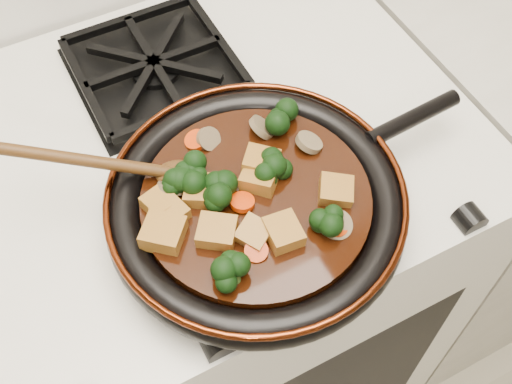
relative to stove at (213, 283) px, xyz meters
name	(u,v)px	position (x,y,z in m)	size (l,w,h in m)	color
stove	(213,283)	(0.00, 0.00, 0.00)	(0.76, 0.60, 0.90)	beige
burner_grate_front	(241,210)	(0.00, -0.14, 0.46)	(0.23, 0.23, 0.03)	black
burner_grate_back	(155,67)	(0.00, 0.14, 0.46)	(0.23, 0.23, 0.03)	black
skillet	(257,203)	(0.01, -0.16, 0.49)	(0.49, 0.36, 0.05)	black
braising_sauce	(256,202)	(0.01, -0.16, 0.50)	(0.27, 0.27, 0.02)	black
tofu_cube_0	(217,232)	(-0.05, -0.18, 0.52)	(0.04, 0.04, 0.02)	#906021
tofu_cube_1	(336,191)	(0.10, -0.20, 0.52)	(0.04, 0.04, 0.02)	#906021
tofu_cube_2	(283,233)	(0.01, -0.22, 0.52)	(0.04, 0.04, 0.02)	#906021
tofu_cube_3	(170,213)	(-0.09, -0.14, 0.52)	(0.04, 0.03, 0.02)	#906021
tofu_cube_4	(261,163)	(0.04, -0.12, 0.52)	(0.04, 0.04, 0.02)	#906021
tofu_cube_5	(259,179)	(0.03, -0.14, 0.52)	(0.04, 0.04, 0.02)	#906021
tofu_cube_6	(254,234)	(-0.02, -0.20, 0.52)	(0.03, 0.03, 0.02)	#906021
tofu_cube_7	(164,233)	(-0.11, -0.16, 0.52)	(0.04, 0.05, 0.02)	#906021
tofu_cube_8	(203,191)	(-0.04, -0.13, 0.52)	(0.04, 0.04, 0.02)	#906021
tofu_cube_9	(159,204)	(-0.09, -0.12, 0.52)	(0.04, 0.03, 0.02)	#906021
broccoli_floret_0	(235,275)	(-0.06, -0.24, 0.52)	(0.06, 0.06, 0.05)	black
broccoli_floret_1	(271,170)	(0.04, -0.14, 0.52)	(0.06, 0.06, 0.05)	black
broccoli_floret_2	(174,187)	(-0.07, -0.11, 0.52)	(0.06, 0.06, 0.05)	black
broccoli_floret_3	(332,224)	(0.07, -0.24, 0.52)	(0.06, 0.06, 0.05)	black
broccoli_floret_4	(279,119)	(0.09, -0.07, 0.52)	(0.06, 0.06, 0.05)	black
broccoli_floret_5	(191,179)	(-0.05, -0.11, 0.52)	(0.06, 0.06, 0.05)	black
broccoli_floret_6	(216,193)	(-0.03, -0.14, 0.52)	(0.06, 0.06, 0.05)	black
carrot_coin_0	(242,202)	(-0.01, -0.16, 0.51)	(0.03, 0.03, 0.01)	#C63105
carrot_coin_1	(256,251)	(-0.02, -0.22, 0.51)	(0.03, 0.03, 0.01)	#C63105
carrot_coin_2	(336,227)	(0.07, -0.24, 0.51)	(0.03, 0.03, 0.01)	#C63105
carrot_coin_3	(229,267)	(-0.06, -0.23, 0.51)	(0.03, 0.03, 0.01)	#C63105
carrot_coin_4	(196,140)	(-0.02, -0.05, 0.51)	(0.03, 0.03, 0.01)	#C63105
carrot_coin_5	(167,200)	(-0.08, -0.12, 0.51)	(0.03, 0.03, 0.01)	#C63105
mushroom_slice_0	(337,225)	(0.07, -0.24, 0.52)	(0.04, 0.04, 0.01)	brown
mushroom_slice_1	(170,188)	(-0.07, -0.10, 0.52)	(0.03, 0.03, 0.01)	brown
mushroom_slice_2	(309,142)	(0.11, -0.12, 0.52)	(0.03, 0.03, 0.01)	brown
mushroom_slice_3	(209,139)	(0.00, -0.06, 0.52)	(0.03, 0.03, 0.01)	brown
mushroom_slice_4	(262,127)	(0.06, -0.07, 0.52)	(0.04, 0.04, 0.01)	brown
wooden_spoon	(133,167)	(-0.10, -0.07, 0.53)	(0.13, 0.08, 0.20)	#41260E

